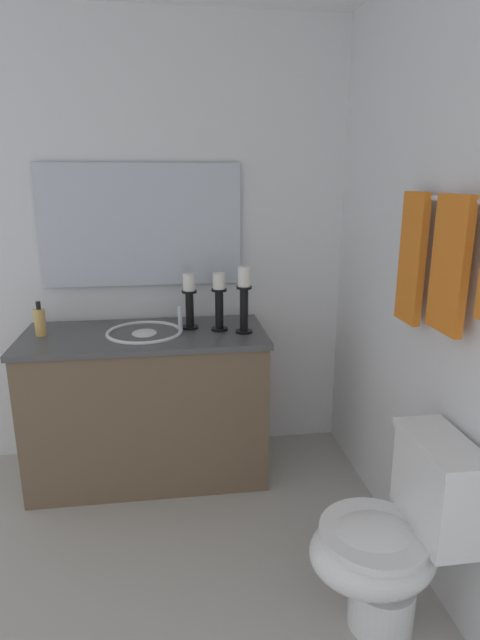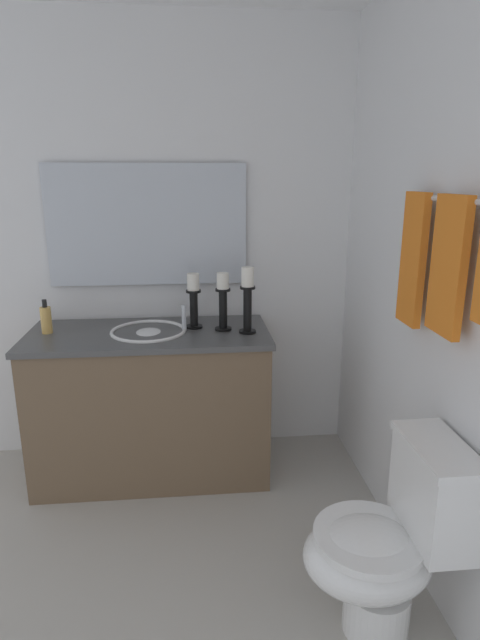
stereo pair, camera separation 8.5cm
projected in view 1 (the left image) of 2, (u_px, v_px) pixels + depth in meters
The scene contains 14 objects.
floor at pixel (119, 608), 2.01m from camera, with size 2.54×2.55×0.02m, color #B2ADA3.
wall_back at pixel (459, 289), 1.84m from camera, with size 2.54×0.04×2.45m, color white.
wall_left at pixel (125, 249), 2.89m from camera, with size 0.04×2.55×2.45m, color white.
vanity_cabinet at pixel (148, 405), 2.81m from camera, with size 0.58×1.28×0.82m.
sink_basin at pixel (145, 340), 2.71m from camera, with size 0.40×0.40×0.24m.
mirror at pixel (141, 226), 2.82m from camera, with size 0.02×1.10×0.66m, color silver.
candle_holder_tall at pixel (244, 298), 2.66m from camera, with size 0.09×0.09×0.35m.
candle_holder_short at pixel (219, 300), 2.70m from camera, with size 0.09×0.09×0.31m.
candle_holder_mid at pixel (189, 300), 2.74m from camera, with size 0.09×0.09×0.30m.
soap_bottle at pixel (40, 321), 2.64m from camera, with size 0.06×0.06×0.18m.
toilet at pixel (391, 540), 1.83m from camera, with size 0.39×0.54×0.75m.
towel_bar at pixel (462, 200), 1.70m from camera, with size 0.02×0.02×0.84m, color silver.
towel_near_vanity at pixel (412, 259), 2.03m from camera, with size 0.17×0.03×0.52m, color orange.
towel_center at pixel (450, 265), 1.76m from camera, with size 0.20×0.03×0.47m, color orange.
Camera 1 is at (1.68, 0.24, 1.62)m, focal length 28.83 mm.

